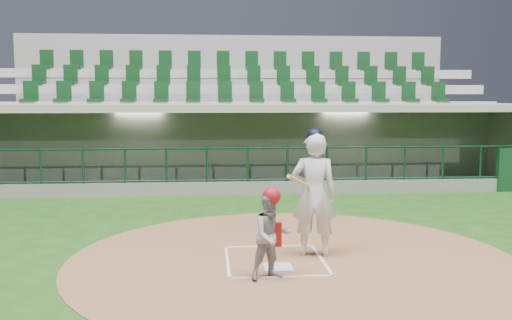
{
  "coord_description": "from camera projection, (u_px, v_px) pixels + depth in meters",
  "views": [
    {
      "loc": [
        -1.03,
        -9.06,
        2.59
      ],
      "look_at": [
        -0.06,
        2.6,
        1.3
      ],
      "focal_mm": 40.0,
      "sensor_mm": 36.0,
      "label": 1
    }
  ],
  "objects": [
    {
      "name": "ground",
      "position": [
        273.0,
        256.0,
        9.34
      ],
      "size": [
        120.0,
        120.0,
        0.0
      ],
      "primitive_type": "plane",
      "color": "#1B4413",
      "rests_on": "ground"
    },
    {
      "name": "dirt_circle",
      "position": [
        293.0,
        259.0,
        9.17
      ],
      "size": [
        7.2,
        7.2,
        0.01
      ],
      "primitive_type": "cylinder",
      "color": "brown",
      "rests_on": "ground"
    },
    {
      "name": "home_plate",
      "position": [
        278.0,
        267.0,
        8.64
      ],
      "size": [
        0.43,
        0.43,
        0.02
      ],
      "primitive_type": "cube",
      "color": "silver",
      "rests_on": "dirt_circle"
    },
    {
      "name": "batter_box_chalk",
      "position": [
        275.0,
        260.0,
        9.04
      ],
      "size": [
        1.55,
        1.8,
        0.01
      ],
      "color": "white",
      "rests_on": "ground"
    },
    {
      "name": "dugout_structure",
      "position": [
        241.0,
        152.0,
        16.99
      ],
      "size": [
        16.4,
        3.7,
        3.0
      ],
      "color": "slate",
      "rests_on": "ground"
    },
    {
      "name": "seating_deck",
      "position": [
        238.0,
        131.0,
        19.99
      ],
      "size": [
        17.0,
        6.72,
        5.15
      ],
      "color": "gray",
      "rests_on": "ground"
    },
    {
      "name": "batter",
      "position": [
        314.0,
        193.0,
        9.24
      ],
      "size": [
        0.94,
        0.94,
        2.09
      ],
      "color": "silver",
      "rests_on": "dirt_circle"
    },
    {
      "name": "catcher",
      "position": [
        271.0,
        234.0,
        8.07
      ],
      "size": [
        0.73,
        0.65,
        1.32
      ],
      "color": "#939399",
      "rests_on": "dirt_circle"
    }
  ]
}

